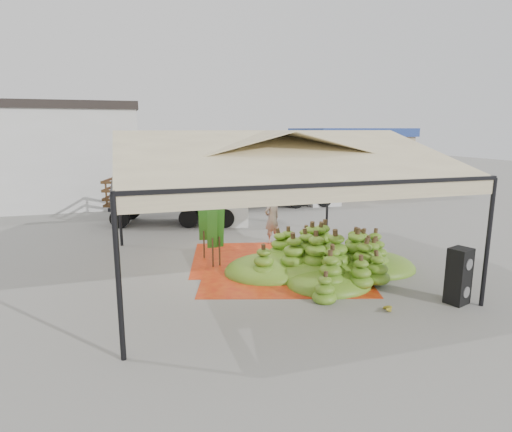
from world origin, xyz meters
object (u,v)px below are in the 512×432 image
object	(u,v)px
speaker_stack	(459,276)
banana_heap	(326,250)
vendor	(272,218)
truck_right	(287,182)
truck_left	(185,195)

from	to	relation	value
speaker_stack	banana_heap	bearing A→B (deg)	102.37
vendor	speaker_stack	bearing A→B (deg)	87.79
banana_heap	speaker_stack	bearing A→B (deg)	-58.65
truck_right	speaker_stack	bearing A→B (deg)	-89.85
banana_heap	vendor	size ratio (longest dim) A/B	3.24
speaker_stack	truck_left	distance (m)	11.80
truck_left	truck_right	distance (m)	6.48
banana_heap	truck_right	bearing A→B (deg)	74.65
truck_right	truck_left	bearing A→B (deg)	-149.99
truck_left	banana_heap	bearing A→B (deg)	-52.50
banana_heap	truck_right	size ratio (longest dim) A/B	0.95
vendor	truck_left	xyz separation A→B (m)	(-2.50, 4.27, 0.36)
banana_heap	vendor	bearing A→B (deg)	97.88
banana_heap	speaker_stack	world-z (taller)	speaker_stack
vendor	truck_right	distance (m)	7.84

